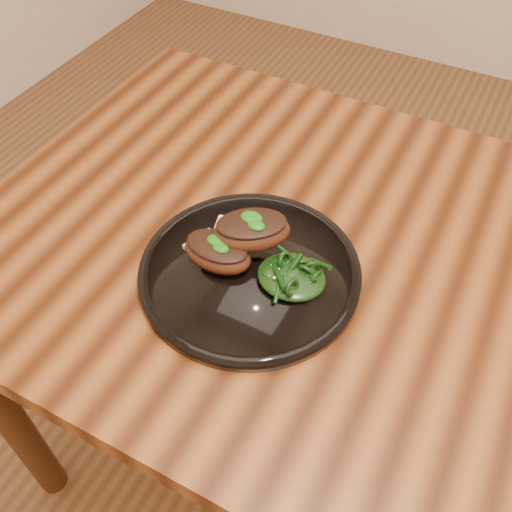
{
  "coord_description": "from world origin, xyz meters",
  "views": [
    {
      "loc": [
        -0.07,
        -0.57,
        1.39
      ],
      "look_at": [
        -0.32,
        -0.09,
        0.78
      ],
      "focal_mm": 40.0,
      "sensor_mm": 36.0,
      "label": 1
    }
  ],
  "objects_px": {
    "lamb_chop_front": "(217,252)",
    "greens_heap": "(292,274)",
    "desk": "(475,344)",
    "plate": "(250,272)"
  },
  "relations": [
    {
      "from": "lamb_chop_front",
      "to": "greens_heap",
      "type": "height_order",
      "value": "lamb_chop_front"
    },
    {
      "from": "desk",
      "to": "lamb_chop_front",
      "type": "bearing_deg",
      "value": -163.27
    },
    {
      "from": "plate",
      "to": "greens_heap",
      "type": "relative_size",
      "value": 3.26
    },
    {
      "from": "plate",
      "to": "lamb_chop_front",
      "type": "height_order",
      "value": "lamb_chop_front"
    },
    {
      "from": "desk",
      "to": "plate",
      "type": "height_order",
      "value": "plate"
    },
    {
      "from": "plate",
      "to": "lamb_chop_front",
      "type": "xyz_separation_m",
      "value": [
        -0.05,
        -0.01,
        0.03
      ]
    },
    {
      "from": "plate",
      "to": "desk",
      "type": "bearing_deg",
      "value": 17.17
    },
    {
      "from": "plate",
      "to": "greens_heap",
      "type": "distance_m",
      "value": 0.07
    },
    {
      "from": "desk",
      "to": "lamb_chop_front",
      "type": "height_order",
      "value": "lamb_chop_front"
    },
    {
      "from": "lamb_chop_front",
      "to": "plate",
      "type": "bearing_deg",
      "value": 13.58
    }
  ]
}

